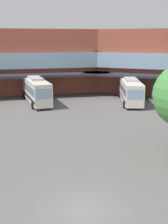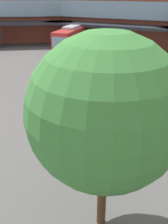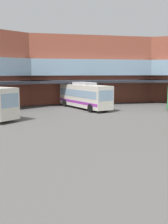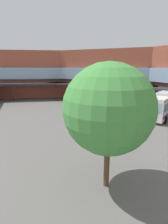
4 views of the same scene
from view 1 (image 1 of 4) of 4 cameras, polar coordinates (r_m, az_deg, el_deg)
ground_plane at (r=17.31m, az=-0.21°, el=-19.39°), size 126.82×126.82×0.00m
station_building at (r=36.72m, az=2.24°, el=8.45°), size 85.31×51.01×11.34m
bus_0 at (r=44.10m, az=9.45°, el=4.38°), size 3.16×10.67×3.82m
bus_5 at (r=44.09m, az=-9.80°, el=4.48°), size 7.05×11.51×4.01m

